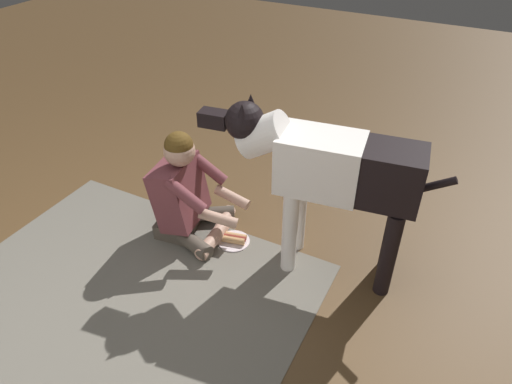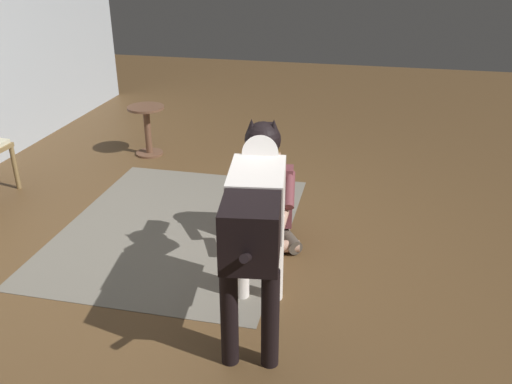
% 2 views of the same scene
% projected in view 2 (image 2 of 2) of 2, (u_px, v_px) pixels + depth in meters
% --- Properties ---
extents(ground_plane, '(13.84, 13.84, 0.00)m').
position_uv_depth(ground_plane, '(200.00, 243.00, 4.25)').
color(ground_plane, brown).
extents(area_rug, '(2.24, 1.81, 0.01)m').
position_uv_depth(area_rug, '(178.00, 227.00, 4.48)').
color(area_rug, slate).
rests_on(area_rug, ground).
extents(person_sitting_on_floor, '(0.68, 0.57, 0.82)m').
position_uv_depth(person_sitting_on_floor, '(266.00, 200.00, 4.18)').
color(person_sitting_on_floor, '#4F463B').
rests_on(person_sitting_on_floor, ground).
extents(large_dog, '(1.51, 0.42, 1.13)m').
position_uv_depth(large_dog, '(256.00, 208.00, 3.13)').
color(large_dog, white).
rests_on(large_dog, ground).
extents(hot_dog_on_plate, '(0.23, 0.23, 0.06)m').
position_uv_depth(hot_dog_on_plate, '(263.00, 258.00, 4.00)').
color(hot_dog_on_plate, white).
rests_on(hot_dog_on_plate, ground).
extents(round_side_table, '(0.39, 0.39, 0.54)m').
position_uv_depth(round_side_table, '(147.00, 126.00, 5.86)').
color(round_side_table, brown).
rests_on(round_side_table, ground).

